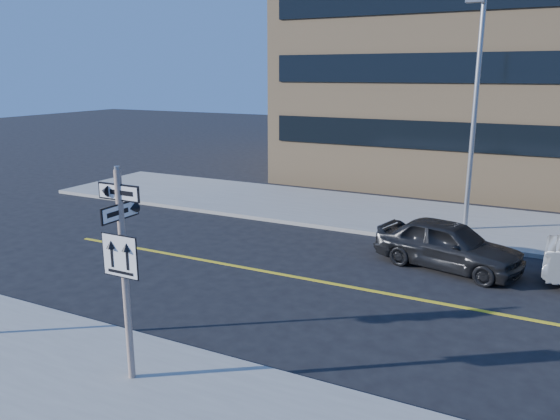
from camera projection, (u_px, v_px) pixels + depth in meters
The scene contains 5 objects.
ground at pixel (207, 330), 12.58m from camera, with size 120.00×120.00×0.00m, color black.
sign_pole at pixel (123, 264), 9.82m from camera, with size 0.92×0.92×4.06m.
parked_car_a at pixel (448, 244), 16.46m from camera, with size 4.39×1.77×1.50m, color black.
streetlight_a at pixel (474, 103), 18.95m from camera, with size 0.55×2.25×8.00m.
building_brick at pixel (481, 15), 31.11m from camera, with size 18.00×18.00×18.00m, color tan.
Camera 1 is at (6.73, -9.50, 5.77)m, focal length 35.00 mm.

